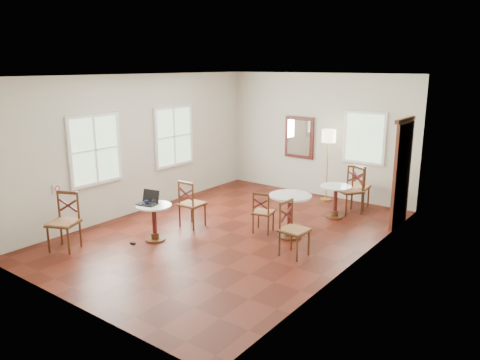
% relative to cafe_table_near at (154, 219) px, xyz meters
% --- Properties ---
extents(ground, '(7.00, 7.00, 0.00)m').
position_rel_cafe_table_near_xyz_m(ground, '(0.88, 1.17, -0.43)').
color(ground, '#4F180D').
rests_on(ground, ground).
extents(room_shell, '(5.02, 7.02, 3.01)m').
position_rel_cafe_table_near_xyz_m(room_shell, '(0.82, 1.44, 1.46)').
color(room_shell, beige).
rests_on(room_shell, ground).
extents(cafe_table_near, '(0.65, 0.65, 0.69)m').
position_rel_cafe_table_near_xyz_m(cafe_table_near, '(0.00, 0.00, 0.00)').
color(cafe_table_near, '#492712').
rests_on(cafe_table_near, ground).
extents(cafe_table_mid, '(0.79, 0.79, 0.84)m').
position_rel_cafe_table_near_xyz_m(cafe_table_mid, '(1.92, 1.64, 0.09)').
color(cafe_table_mid, '#492712').
rests_on(cafe_table_mid, ground).
extents(cafe_table_back, '(0.66, 0.66, 0.70)m').
position_rel_cafe_table_near_xyz_m(cafe_table_back, '(2.09, 3.25, 0.01)').
color(cafe_table_back, '#492712').
rests_on(cafe_table_back, ground).
extents(chair_near_a, '(0.46, 0.46, 0.96)m').
position_rel_cafe_table_near_xyz_m(chair_near_a, '(0.02, 0.98, 0.05)').
color(chair_near_a, '#492712').
rests_on(chair_near_a, ground).
extents(chair_near_b, '(0.62, 0.62, 1.02)m').
position_rel_cafe_table_near_xyz_m(chair_near_b, '(-0.96, -1.23, 0.08)').
color(chair_near_b, '#492712').
rests_on(chair_near_b, ground).
extents(chair_mid_a, '(0.46, 0.46, 0.82)m').
position_rel_cafe_table_near_xyz_m(chair_mid_a, '(1.36, 1.58, -0.02)').
color(chair_mid_a, '#492712').
rests_on(chair_mid_a, ground).
extents(chair_mid_b, '(0.47, 0.47, 0.95)m').
position_rel_cafe_table_near_xyz_m(chair_mid_b, '(2.41, 0.94, 0.05)').
color(chair_mid_b, '#492712').
rests_on(chair_mid_b, ground).
extents(chair_back_a, '(0.51, 0.51, 1.02)m').
position_rel_cafe_table_near_xyz_m(chair_back_a, '(2.20, 4.17, 0.08)').
color(chair_back_a, '#492712').
rests_on(chair_back_a, ground).
extents(chair_back_b, '(0.66, 0.66, 1.04)m').
position_rel_cafe_table_near_xyz_m(chair_back_b, '(2.21, 3.74, 0.09)').
color(chair_back_b, '#492712').
rests_on(chair_back_b, ground).
extents(floor_lamp, '(0.33, 0.33, 1.71)m').
position_rel_cafe_table_near_xyz_m(floor_lamp, '(1.34, 4.32, 1.02)').
color(floor_lamp, '#BF8C3F').
rests_on(floor_lamp, ground).
extents(laptop, '(0.40, 0.36, 0.25)m').
position_rel_cafe_table_near_xyz_m(laptop, '(-0.12, -0.00, 0.32)').
color(laptop, black).
rests_on(laptop, cafe_table_near).
extents(mouse, '(0.10, 0.08, 0.03)m').
position_rel_cafe_table_near_xyz_m(mouse, '(-0.16, -0.13, 0.28)').
color(mouse, black).
rests_on(mouse, cafe_table_near).
extents(navy_mug, '(0.11, 0.07, 0.09)m').
position_rel_cafe_table_near_xyz_m(navy_mug, '(-0.11, -0.07, 0.31)').
color(navy_mug, black).
rests_on(navy_mug, cafe_table_near).
extents(water_glass, '(0.07, 0.07, 0.11)m').
position_rel_cafe_table_near_xyz_m(water_glass, '(0.03, -0.01, 0.32)').
color(water_glass, white).
rests_on(water_glass, cafe_table_near).
extents(power_adapter, '(0.09, 0.05, 0.04)m').
position_rel_cafe_table_near_xyz_m(power_adapter, '(-0.18, -0.38, -0.41)').
color(power_adapter, black).
rests_on(power_adapter, ground).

